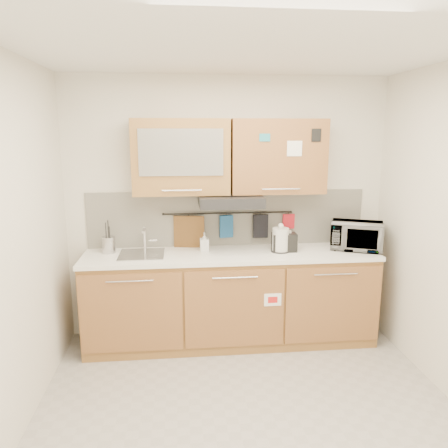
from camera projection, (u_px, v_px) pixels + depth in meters
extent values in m
plane|color=#9E9993|center=(249.00, 416.00, 3.24)|extent=(3.20, 3.20, 0.00)
plane|color=white|center=(255.00, 43.00, 2.69)|extent=(3.20, 3.20, 0.00)
plane|color=silver|center=(228.00, 208.00, 4.42)|extent=(3.20, 0.00, 3.20)
plane|color=silver|center=(6.00, 253.00, 2.80)|extent=(0.00, 3.00, 3.00)
cube|color=olive|center=(231.00, 299.00, 4.31)|extent=(2.80, 0.60, 0.88)
cube|color=black|center=(231.00, 336.00, 4.39)|extent=(2.80, 0.54, 0.10)
cube|color=#926034|center=(131.00, 313.00, 3.91)|extent=(0.91, 0.02, 0.74)
cylinder|color=silver|center=(130.00, 281.00, 3.82)|extent=(0.41, 0.01, 0.01)
cube|color=#926034|center=(235.00, 309.00, 4.00)|extent=(0.91, 0.02, 0.74)
cylinder|color=silver|center=(235.00, 278.00, 3.91)|extent=(0.41, 0.01, 0.01)
cube|color=#926034|center=(333.00, 305.00, 4.09)|extent=(0.91, 0.02, 0.74)
cylinder|color=silver|center=(336.00, 274.00, 4.00)|extent=(0.41, 0.01, 0.01)
cube|color=white|center=(231.00, 255.00, 4.20)|extent=(2.82, 0.62, 0.04)
cube|color=silver|center=(228.00, 218.00, 4.43)|extent=(2.80, 0.02, 0.56)
cube|color=olive|center=(181.00, 157.00, 4.10)|extent=(0.90, 0.35, 0.70)
cube|color=silver|center=(181.00, 152.00, 3.91)|extent=(0.76, 0.02, 0.42)
cube|color=#926034|center=(277.00, 156.00, 4.19)|extent=(0.90, 0.35, 0.70)
cube|color=white|center=(295.00, 149.00, 4.01)|extent=(0.14, 0.00, 0.14)
cube|color=black|center=(230.00, 200.00, 4.15)|extent=(0.60, 0.46, 0.10)
cube|color=silver|center=(142.00, 255.00, 4.13)|extent=(0.42, 0.40, 0.03)
cylinder|color=silver|center=(145.00, 239.00, 4.26)|extent=(0.03, 0.03, 0.24)
cylinder|color=silver|center=(144.00, 230.00, 4.16)|extent=(0.02, 0.18, 0.02)
cylinder|color=black|center=(228.00, 213.00, 4.38)|extent=(1.30, 0.02, 0.02)
cylinder|color=#B1B0B5|center=(109.00, 245.00, 4.18)|extent=(0.15, 0.15, 0.16)
cylinder|color=black|center=(106.00, 238.00, 4.18)|extent=(0.01, 0.01, 0.30)
cylinder|color=black|center=(110.00, 240.00, 4.16)|extent=(0.01, 0.01, 0.26)
cylinder|color=black|center=(109.00, 236.00, 4.19)|extent=(0.01, 0.01, 0.32)
cylinder|color=black|center=(107.00, 242.00, 4.15)|extent=(0.01, 0.01, 0.23)
cylinder|color=silver|center=(280.00, 240.00, 4.22)|extent=(0.20, 0.20, 0.23)
sphere|color=silver|center=(281.00, 226.00, 4.19)|extent=(0.05, 0.05, 0.05)
cube|color=silver|center=(289.00, 238.00, 4.26)|extent=(0.03, 0.04, 0.15)
cylinder|color=black|center=(280.00, 251.00, 4.24)|extent=(0.18, 0.18, 0.01)
cube|color=black|center=(284.00, 242.00, 4.24)|extent=(0.23, 0.14, 0.18)
cube|color=black|center=(280.00, 234.00, 4.22)|extent=(0.07, 0.10, 0.01)
cube|color=black|center=(289.00, 234.00, 4.23)|extent=(0.07, 0.10, 0.01)
imported|color=#999999|center=(357.00, 236.00, 4.31)|extent=(0.58, 0.49, 0.27)
imported|color=#999999|center=(204.00, 242.00, 4.24)|extent=(0.08, 0.09, 0.18)
cube|color=brown|center=(189.00, 235.00, 4.37)|extent=(0.31, 0.08, 0.38)
cube|color=navy|center=(226.00, 226.00, 4.39)|extent=(0.14, 0.06, 0.23)
cube|color=black|center=(260.00, 226.00, 4.43)|extent=(0.15, 0.05, 0.24)
cube|color=#AE1722|center=(289.00, 221.00, 4.45)|extent=(0.12, 0.03, 0.15)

